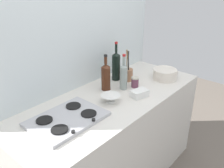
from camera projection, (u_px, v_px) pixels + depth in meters
counter_block at (112, 141)px, 2.17m from camera, size 1.80×0.70×0.90m
backsplash_panel at (78, 46)px, 2.06m from camera, size 1.90×0.06×2.52m
stovetop_hob at (67, 119)px, 1.66m from camera, size 0.51×0.36×0.04m
plate_stack at (165, 74)px, 2.31m from camera, size 0.23×0.23×0.10m
wine_bottle_leftmost at (106, 76)px, 2.06m from camera, size 0.08×0.08×0.32m
wine_bottle_mid_left at (116, 66)px, 2.26m from camera, size 0.08×0.08×0.37m
wine_bottle_mid_right at (124, 76)px, 2.08m from camera, size 0.07×0.07×0.32m
mixing_bowl at (111, 98)px, 1.89m from camera, size 0.16×0.16×0.06m
butter_dish at (139, 93)px, 1.98m from camera, size 0.16×0.12×0.06m
utensil_crock at (128, 74)px, 2.27m from camera, size 0.10×0.10×0.30m
condiment_jar_front at (135, 82)px, 2.14m from camera, size 0.07×0.07×0.09m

